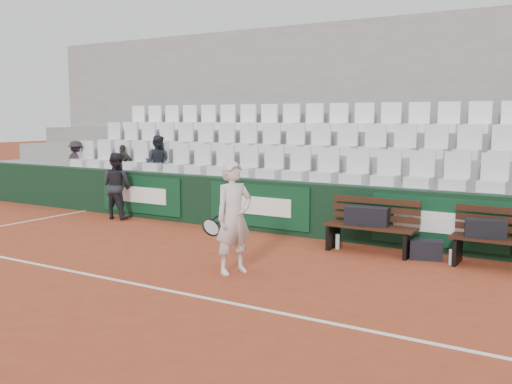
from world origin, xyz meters
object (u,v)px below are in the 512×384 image
Objects in this scene: bench_right at (504,254)px; spectator_c at (157,143)px; bench_left at (370,239)px; spectator_a at (75,144)px; sports_bag_left at (367,216)px; sports_bag_right at (485,228)px; spectator_b at (123,147)px; sports_bag_ground at (426,250)px; ball_kid at (117,186)px; water_bottle_far at (451,257)px; water_bottle_near at (338,242)px; tennis_player at (234,218)px.

bench_right is 1.20× the size of spectator_c.
bench_left is 8.39m from spectator_a.
sports_bag_left is 1.84m from sports_bag_right.
sports_bag_right reaches higher than bench_left.
sports_bag_ground is at bearing 148.17° from spectator_b.
ball_kid is (-6.76, 0.14, 0.58)m from sports_bag_ground.
spectator_b is (-7.91, 1.29, 1.39)m from water_bottle_far.
spectator_b is (-8.36, 1.15, 0.92)m from sports_bag_right.
bench_left is 3.05× the size of sports_bag_ground.
bench_left is at bearing 174.84° from ball_kid.
spectator_b reaches higher than water_bottle_near.
ball_kid is at bearing 178.76° from bench_right.
water_bottle_near is (-1.46, -0.08, -0.02)m from sports_bag_ground.
sports_bag_left is at bearing 62.19° from tennis_player.
bench_right reaches higher than sports_bag_ground.
ball_kid is at bearing 52.91° from spectator_c.
sports_bag_right is at bearing 18.25° from water_bottle_far.
spectator_a is (-9.97, 1.15, 0.95)m from sports_bag_right.
sports_bag_right is 0.36× the size of tennis_player.
spectator_a reaches higher than tennis_player.
tennis_player is at bearing -141.37° from water_bottle_far.
sports_bag_left is at bearing 179.30° from sports_bag_right.
sports_bag_left is (-0.07, 0.04, 0.37)m from bench_left.
sports_bag_ground is 1.93× the size of water_bottle_near.
bench_right reaches higher than water_bottle_far.
bench_left reaches higher than sports_bag_ground.
bench_right reaches higher than water_bottle_near.
tennis_player reaches higher than bench_left.
water_bottle_near is (-2.59, -0.05, -0.10)m from bench_right.
bench_right is at bearing 0.32° from bench_left.
spectator_c is at bearing 170.13° from sports_bag_ground.
tennis_player is at bearing 123.51° from spectator_c.
spectator_b is at bearing 172.19° from sports_bag_right.
water_bottle_near is 2.34m from tennis_player.
sports_bag_right is at bearing 1.40° from water_bottle_near.
sports_bag_left is at bearing 149.85° from spectator_c.
spectator_b is 0.81× the size of spectator_c.
spectator_b reaches higher than bench_right.
sports_bag_ground is 1.46m from water_bottle_near.
spectator_c is at bearing 168.08° from bench_left.
ball_kid is (-5.78, 0.14, 0.13)m from sports_bag_left.
bench_right is 7.77m from spectator_c.
spectator_b is at bearing 171.52° from sports_bag_ground.
spectator_a is (-9.53, 1.29, 1.42)m from water_bottle_far.
sports_bag_left is 1.22× the size of sports_bag_right.
spectator_b is at bearing 170.73° from water_bottle_far.
water_bottle_near is 1.08× the size of water_bottle_far.
sports_bag_ground is 9.29m from spectator_a.
water_bottle_near is (-0.55, -0.04, -0.10)m from bench_left.
spectator_c reaches higher than sports_bag_ground.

